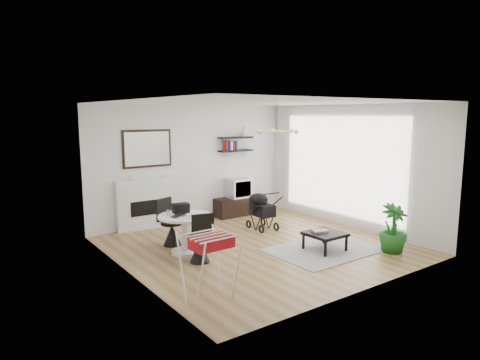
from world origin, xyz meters
TOP-DOWN VIEW (x-y plane):
  - floor at (0.00, 0.00)m, footprint 5.00×5.00m
  - ceiling at (0.00, 0.00)m, footprint 5.00×5.00m
  - wall_back at (0.00, 2.50)m, footprint 5.00×0.00m
  - wall_left at (-2.50, 0.00)m, footprint 0.00×5.00m
  - wall_right at (2.50, 0.00)m, footprint 0.00×5.00m
  - sheer_curtain at (2.40, 0.20)m, footprint 0.04×3.60m
  - fireplace at (-1.10, 2.42)m, footprint 1.50×0.17m
  - shelf_lower at (1.16, 2.37)m, footprint 0.90×0.25m
  - shelf_upper at (1.16, 2.37)m, footprint 0.90×0.25m
  - pendant_lamp at (0.70, 0.30)m, footprint 0.90×0.90m
  - tv_console at (1.16, 2.28)m, footprint 1.21×0.42m
  - crt_tv at (1.16, 2.28)m, footprint 0.54×0.47m
  - dining_table at (-1.31, 0.43)m, footprint 0.97×0.97m
  - laptop at (-1.42, 0.37)m, footprint 0.40×0.34m
  - black_bag at (-1.27, 0.64)m, footprint 0.31×0.21m
  - newspaper at (-1.16, 0.31)m, footprint 0.36×0.31m
  - drinking_glass at (-1.55, 0.60)m, footprint 0.06×0.06m
  - chair_far at (-1.29, 1.02)m, footprint 0.47×0.48m
  - chair_near at (-1.33, -0.13)m, footprint 0.44×0.46m
  - drying_rack at (-2.01, -1.55)m, footprint 0.65×0.61m
  - stroller at (0.85, 0.96)m, footprint 0.48×0.73m
  - rug at (0.86, -0.90)m, footprint 1.97×1.42m
  - coffee_table at (0.86, -0.92)m, footprint 0.64×0.64m
  - magazines at (0.80, -0.84)m, footprint 0.32×0.29m
  - potted_plant at (1.79, -1.69)m, footprint 0.59×0.59m

SIDE VIEW (x-z plane):
  - floor at x=0.00m, z-range 0.00..0.00m
  - rug at x=0.86m, z-range 0.00..0.01m
  - tv_console at x=1.16m, z-range 0.00..0.45m
  - chair_near at x=-1.33m, z-range -0.16..0.72m
  - chair_far at x=-1.29m, z-range -0.17..0.73m
  - coffee_table at x=0.86m, z-range 0.14..0.47m
  - magazines at x=0.80m, z-range 0.34..0.38m
  - stroller at x=0.85m, z-range -0.06..0.81m
  - potted_plant at x=1.79m, z-range 0.00..0.89m
  - dining_table at x=-1.31m, z-range 0.11..0.82m
  - drying_rack at x=-2.01m, z-range 0.02..0.97m
  - fireplace at x=-1.10m, z-range -0.39..1.77m
  - crt_tv at x=1.16m, z-range 0.45..0.93m
  - newspaper at x=-1.16m, z-range 0.71..0.72m
  - laptop at x=-1.42m, z-range 0.71..0.73m
  - drinking_glass at x=-1.55m, z-range 0.71..0.81m
  - black_bag at x=-1.27m, z-range 0.71..0.88m
  - wall_back at x=0.00m, z-range -1.15..3.85m
  - wall_left at x=-2.50m, z-range -1.15..3.85m
  - wall_right at x=2.50m, z-range -1.15..3.85m
  - sheer_curtain at x=2.40m, z-range 0.05..2.65m
  - shelf_lower at x=1.16m, z-range 1.58..1.62m
  - shelf_upper at x=1.16m, z-range 1.90..1.94m
  - pendant_lamp at x=0.70m, z-range 2.10..2.20m
  - ceiling at x=0.00m, z-range 2.70..2.70m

